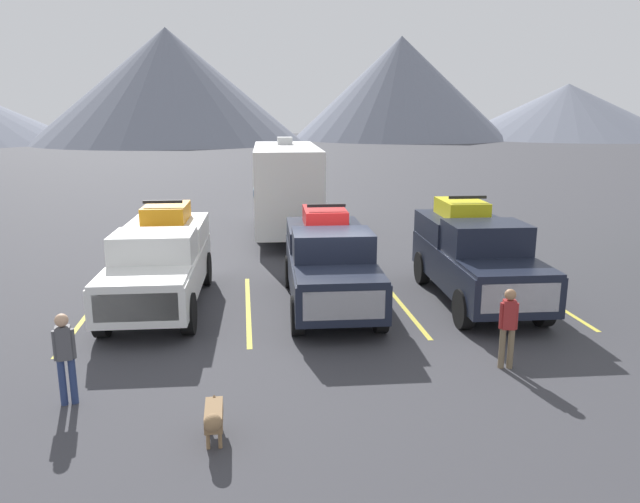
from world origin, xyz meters
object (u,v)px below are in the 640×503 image
(pickup_truck_a, at_px, (161,259))
(camper_trailer_a, at_px, (286,185))
(pickup_truck_b, at_px, (329,261))
(dog, at_px, (214,418))
(pickup_truck_c, at_px, (474,254))
(person_b, at_px, (508,323))
(person_a, at_px, (65,353))

(pickup_truck_a, distance_m, camper_trailer_a, 9.24)
(pickup_truck_b, bearing_deg, camper_trailer_a, 92.89)
(pickup_truck_a, xyz_separation_m, camper_trailer_a, (3.87, 8.35, 0.85))
(dog, bearing_deg, camper_trailer_a, 81.70)
(pickup_truck_c, height_order, person_b, pickup_truck_c)
(person_a, height_order, dog, person_a)
(person_b, bearing_deg, pickup_truck_b, 123.22)
(pickup_truck_b, height_order, person_b, pickup_truck_b)
(pickup_truck_b, height_order, dog, pickup_truck_b)
(person_b, bearing_deg, camper_trailer_a, 104.01)
(camper_trailer_a, height_order, person_b, camper_trailer_a)
(pickup_truck_b, bearing_deg, pickup_truck_c, -0.95)
(pickup_truck_a, height_order, pickup_truck_b, pickup_truck_a)
(person_a, distance_m, person_b, 8.12)
(pickup_truck_a, xyz_separation_m, person_a, (-0.91, -5.44, -0.25))
(person_b, bearing_deg, dog, -159.84)
(camper_trailer_a, relative_size, dog, 8.25)
(pickup_truck_a, relative_size, person_b, 3.63)
(pickup_truck_b, relative_size, camper_trailer_a, 0.66)
(pickup_truck_a, height_order, person_b, pickup_truck_a)
(pickup_truck_a, distance_m, dog, 7.25)
(camper_trailer_a, bearing_deg, person_a, -109.13)
(pickup_truck_b, distance_m, camper_trailer_a, 9.00)
(person_b, height_order, dog, person_b)
(pickup_truck_b, height_order, pickup_truck_c, pickup_truck_c)
(camper_trailer_a, distance_m, person_a, 14.64)
(pickup_truck_b, relative_size, pickup_truck_c, 1.00)
(camper_trailer_a, relative_size, person_a, 5.21)
(pickup_truck_a, distance_m, person_b, 8.75)
(pickup_truck_c, xyz_separation_m, camper_trailer_a, (-4.32, 9.00, 0.81))
(pickup_truck_b, relative_size, person_b, 3.47)
(pickup_truck_c, distance_m, dog, 9.18)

